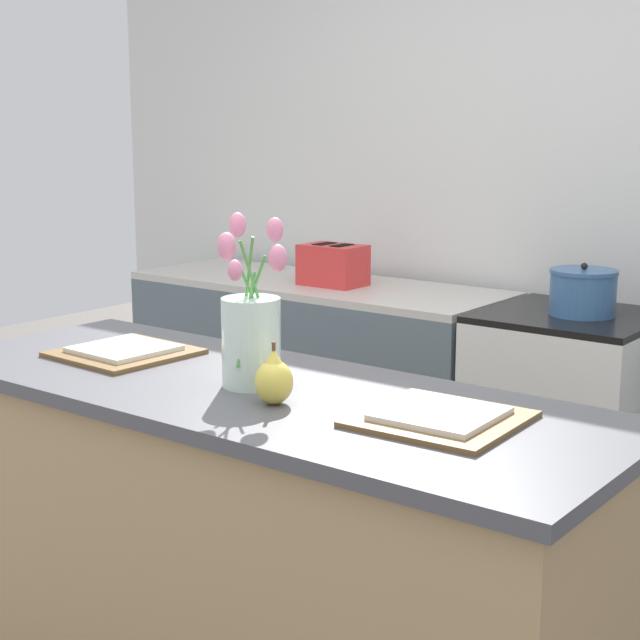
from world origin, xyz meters
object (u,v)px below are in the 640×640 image
Objects in this scene: pear_figurine at (274,380)px; toaster at (333,265)px; flower_vase at (252,332)px; plate_setting_right at (440,417)px; cooking_pot at (583,292)px; plate_setting_left at (124,351)px; stove_range at (566,432)px.

toaster is (-1.08, 1.65, -0.03)m from pear_figurine.
flower_vase reaches higher than plate_setting_right.
toaster is 1.09m from cooking_pot.
flower_vase is 1.60m from cooking_pot.
plate_setting_left is (-0.62, 0.11, -0.05)m from pear_figurine.
flower_vase is at bearing -95.42° from cooking_pot.
cooking_pot reaches higher than plate_setting_left.
flower_vase is 1.70× the size of cooking_pot.
stove_range is 6.31× the size of pear_figurine.
cooking_pot is at bearing 84.58° from flower_vase.
cooking_pot reaches higher than toaster.
cooking_pot reaches higher than stove_range.
cooking_pot is (-0.35, 1.56, 0.01)m from plate_setting_right.
stove_range is 2.67× the size of plate_setting_right.
cooking_pot is at bearing 1.05° from toaster.
flower_vase is at bearing 148.21° from pear_figurine.
toaster reaches higher than plate_setting_left.
plate_setting_right is (0.98, 0.00, 0.00)m from plate_setting_left.
pear_figurine reaches higher than plate_setting_right.
pear_figurine is at bearing -90.39° from cooking_pot.
flower_vase is 2.88× the size of pear_figurine.
stove_range is at bearing 69.50° from plate_setting_left.
toaster reaches higher than plate_setting_right.
plate_setting_right is at bearing 2.50° from flower_vase.
stove_range is 1.76m from plate_setting_left.
pear_figurine reaches higher than cooking_pot.
stove_range is at bearing 1.58° from toaster.
plate_setting_right is 1.60m from cooking_pot.
pear_figurine is at bearing -56.90° from toaster.
stove_range is 2.19× the size of flower_vase.
cooking_pot is (0.04, -0.01, 0.52)m from stove_range.
plate_setting_left is at bearing 170.05° from pear_figurine.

